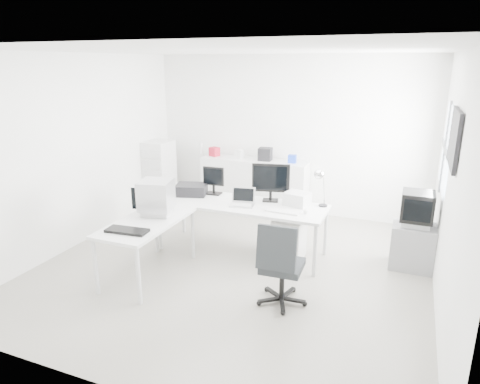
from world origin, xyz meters
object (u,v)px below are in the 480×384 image
at_px(side_desk, 148,248).
at_px(lcd_monitor_small, 214,181).
at_px(drawer_pedestal, 289,238).
at_px(crt_tv, 417,209).
at_px(main_desk, 241,228).
at_px(office_chair, 282,262).
at_px(crt_monitor, 156,199).
at_px(tv_cabinet, 412,246).
at_px(filing_cabinet, 160,174).
at_px(lcd_monitor_large, 271,182).
at_px(laser_printer, 297,199).
at_px(inkjet_printer, 191,189).
at_px(sideboard, 254,185).
at_px(laptop, 242,199).

relative_size(side_desk, lcd_monitor_small, 3.42).
bearing_deg(drawer_pedestal, crt_tv, 12.38).
relative_size(main_desk, office_chair, 2.36).
bearing_deg(crt_monitor, lcd_monitor_small, 60.99).
xyz_separation_m(lcd_monitor_small, tv_cabinet, (2.86, 0.15, -0.65)).
distance_m(side_desk, filing_cabinet, 2.79).
bearing_deg(lcd_monitor_large, side_desk, -145.12).
height_order(tv_cabinet, crt_tv, crt_tv).
bearing_deg(main_desk, tv_cabinet, 9.90).
height_order(side_desk, laser_printer, laser_printer).
xyz_separation_m(inkjet_printer, lcd_monitor_large, (1.20, 0.15, 0.20)).
xyz_separation_m(drawer_pedestal, tv_cabinet, (1.61, 0.35, 0.00)).
bearing_deg(sideboard, side_desk, -97.87).
distance_m(laptop, tv_cabinet, 2.38).
bearing_deg(office_chair, crt_tv, 45.06).
height_order(main_desk, lcd_monitor_large, lcd_monitor_large).
bearing_deg(main_desk, side_desk, -127.69).
bearing_deg(sideboard, filing_cabinet, -165.82).
height_order(lcd_monitor_large, laser_printer, lcd_monitor_large).
height_order(office_chair, filing_cabinet, filing_cabinet).
bearing_deg(office_chair, laser_printer, 95.48).
height_order(side_desk, crt_tv, crt_tv).
height_order(side_desk, lcd_monitor_small, lcd_monitor_small).
bearing_deg(lcd_monitor_small, laser_printer, -4.22).
xyz_separation_m(lcd_monitor_large, laptop, (-0.30, -0.35, -0.18)).
xyz_separation_m(drawer_pedestal, sideboard, (-1.15, 1.72, 0.19)).
distance_m(lcd_monitor_small, sideboard, 1.60).
bearing_deg(laser_printer, office_chair, -69.58).
bearing_deg(lcd_monitor_small, main_desk, -27.34).
bearing_deg(sideboard, laptop, -74.98).
height_order(main_desk, side_desk, same).
distance_m(inkjet_printer, lcd_monitor_small, 0.36).
bearing_deg(laptop, filing_cabinet, 137.22).
height_order(side_desk, inkjet_printer, inkjet_printer).
relative_size(laptop, sideboard, 0.16).
bearing_deg(lcd_monitor_small, drawer_pedestal, -11.99).
xyz_separation_m(lcd_monitor_large, sideboard, (-0.80, 1.52, -0.54)).
distance_m(inkjet_printer, laser_printer, 1.60).
xyz_separation_m(side_desk, laptop, (0.90, 1.00, 0.48)).
relative_size(crt_monitor, sideboard, 0.22).
bearing_deg(crt_monitor, lcd_monitor_large, 28.76).
height_order(main_desk, tv_cabinet, main_desk).
relative_size(lcd_monitor_small, lcd_monitor_large, 0.74).
bearing_deg(laser_printer, filing_cabinet, 171.53).
height_order(inkjet_printer, lcd_monitor_large, lcd_monitor_large).
xyz_separation_m(main_desk, crt_tv, (2.31, 0.40, 0.45)).
relative_size(lcd_monitor_small, office_chair, 0.40).
distance_m(lcd_monitor_large, crt_tv, 1.97).
bearing_deg(office_chair, side_desk, 177.26).
bearing_deg(sideboard, tv_cabinet, -26.43).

